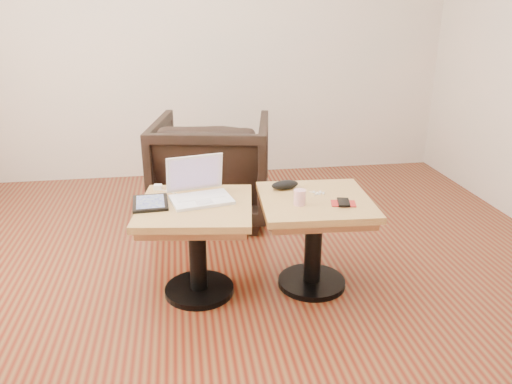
{
  "coord_description": "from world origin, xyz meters",
  "views": [
    {
      "loc": [
        -0.27,
        -2.45,
        1.57
      ],
      "look_at": [
        0.12,
        0.07,
        0.6
      ],
      "focal_mm": 35.0,
      "sensor_mm": 36.0,
      "label": 1
    }
  ],
  "objects": [
    {
      "name": "room_shell",
      "position": [
        0.0,
        0.0,
        1.35
      ],
      "size": [
        4.52,
        4.52,
        2.71
      ],
      "color": "#55190E",
      "rests_on": "ground"
    },
    {
      "name": "side_table_left",
      "position": [
        -0.21,
        0.07,
        0.41
      ],
      "size": [
        0.69,
        0.69,
        0.55
      ],
      "rotation": [
        0.0,
        0.0,
        -0.14
      ],
      "color": "black",
      "rests_on": "ground"
    },
    {
      "name": "side_table_right",
      "position": [
        0.45,
        0.05,
        0.41
      ],
      "size": [
        0.64,
        0.64,
        0.55
      ],
      "rotation": [
        0.0,
        0.0,
        -0.06
      ],
      "color": "black",
      "rests_on": "ground"
    },
    {
      "name": "laptop",
      "position": [
        -0.19,
        0.15,
        0.6
      ],
      "size": [
        0.37,
        0.33,
        0.23
      ],
      "rotation": [
        0.0,
        0.0,
        0.21
      ],
      "color": "white",
      "rests_on": "side_table_left"
    },
    {
      "name": "tablet",
      "position": [
        -0.45,
        0.1,
        0.56
      ],
      "size": [
        0.2,
        0.24,
        0.02
      ],
      "rotation": [
        0.0,
        0.0,
        0.06
      ],
      "color": "black",
      "rests_on": "side_table_left"
    },
    {
      "name": "charging_adapter",
      "position": [
        -0.42,
        0.33,
        0.57
      ],
      "size": [
        0.05,
        0.05,
        0.03
      ],
      "primitive_type": "cube",
      "rotation": [
        0.0,
        0.0,
        -0.13
      ],
      "color": "white",
      "rests_on": "side_table_left"
    },
    {
      "name": "glasses_case",
      "position": [
        0.31,
        0.22,
        0.58
      ],
      "size": [
        0.18,
        0.1,
        0.05
      ],
      "primitive_type": "ellipsoid",
      "rotation": [
        0.0,
        0.0,
        0.18
      ],
      "color": "black",
      "rests_on": "side_table_right"
    },
    {
      "name": "striped_cup",
      "position": [
        0.34,
        -0.03,
        0.59
      ],
      "size": [
        0.08,
        0.08,
        0.08
      ],
      "primitive_type": "cylinder",
      "rotation": [
        0.0,
        0.0,
        -0.3
      ],
      "color": "#ED6C83",
      "rests_on": "side_table_right"
    },
    {
      "name": "earbuds_tangle",
      "position": [
        0.49,
        0.12,
        0.56
      ],
      "size": [
        0.08,
        0.05,
        0.02
      ],
      "color": "white",
      "rests_on": "side_table_right"
    },
    {
      "name": "phone_on_sleeve",
      "position": [
        0.58,
        -0.06,
        0.56
      ],
      "size": [
        0.15,
        0.13,
        0.02
      ],
      "rotation": [
        0.0,
        0.0,
        -0.21
      ],
      "color": "#A1100F",
      "rests_on": "side_table_right"
    },
    {
      "name": "armchair",
      "position": [
        -0.05,
        1.18,
        0.39
      ],
      "size": [
        0.99,
        1.01,
        0.79
      ],
      "primitive_type": "imported",
      "rotation": [
        0.0,
        0.0,
        2.95
      ],
      "color": "black",
      "rests_on": "ground"
    }
  ]
}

